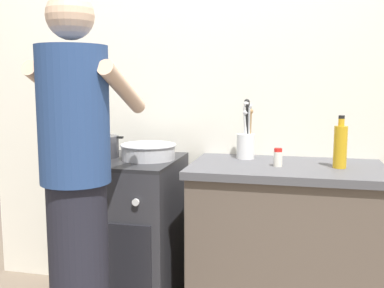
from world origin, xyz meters
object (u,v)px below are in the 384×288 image
at_px(mixing_bowl, 148,151).
at_px(oil_bottle, 340,146).
at_px(person, 77,191).
at_px(stove_range, 126,235).
at_px(pot, 102,147).
at_px(utensil_crock, 246,140).
at_px(spice_bottle, 278,158).

height_order(mixing_bowl, oil_bottle, oil_bottle).
xyz_separation_m(mixing_bowl, person, (-0.12, -0.62, -0.09)).
relative_size(oil_bottle, person, 0.16).
height_order(stove_range, person, person).
relative_size(pot, mixing_bowl, 0.81).
relative_size(stove_range, pot, 3.55).
xyz_separation_m(pot, mixing_bowl, (0.28, -0.01, -0.01)).
relative_size(utensil_crock, person, 0.20).
xyz_separation_m(mixing_bowl, oil_bottle, (1.02, -0.02, 0.06)).
bearing_deg(oil_bottle, pot, 178.72).
bearing_deg(mixing_bowl, stove_range, -175.07).
xyz_separation_m(stove_range, person, (0.02, -0.61, 0.41)).
height_order(mixing_bowl, utensil_crock, utensil_crock).
relative_size(stove_range, spice_bottle, 9.52).
bearing_deg(utensil_crock, pot, -169.96).
relative_size(mixing_bowl, person, 0.18).
bearing_deg(stove_range, oil_bottle, -0.53).
xyz_separation_m(spice_bottle, person, (-0.83, -0.56, -0.09)).
height_order(utensil_crock, person, person).
distance_m(utensil_crock, spice_bottle, 0.28).
xyz_separation_m(stove_range, spice_bottle, (0.86, -0.04, 0.50)).
bearing_deg(spice_bottle, stove_range, 177.15).
bearing_deg(oil_bottle, utensil_crock, 160.68).
bearing_deg(mixing_bowl, pot, 178.73).
xyz_separation_m(utensil_crock, oil_bottle, (0.49, -0.17, 0.01)).
bearing_deg(stove_range, person, -87.86).
bearing_deg(spice_bottle, mixing_bowl, 175.63).
bearing_deg(spice_bottle, pot, 176.50).
height_order(pot, utensil_crock, utensil_crock).
bearing_deg(utensil_crock, stove_range, -166.41).
xyz_separation_m(mixing_bowl, utensil_crock, (0.53, 0.15, 0.06)).
bearing_deg(pot, spice_bottle, -3.50).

